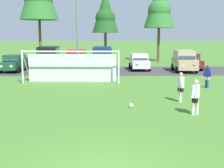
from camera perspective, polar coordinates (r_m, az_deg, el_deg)
ground_plane at (r=22.84m, az=-1.31°, el=-0.11°), size 400.00×400.00×0.00m
parking_lot_strip at (r=31.87m, az=-1.24°, el=2.50°), size 52.00×8.40×0.01m
soccer_ball at (r=15.56m, az=3.63°, el=-4.04°), size 0.22×0.22×0.22m
soccer_goal at (r=24.10m, az=-7.50°, el=3.39°), size 7.49×2.23×2.57m
player_striker_near at (r=17.19m, az=12.69°, el=-0.57°), size 0.30×0.75×1.64m
player_midfield_center at (r=14.58m, az=15.34°, el=-2.36°), size 0.59×0.58×1.64m
player_defender_far at (r=22.32m, az=17.36°, el=1.40°), size 0.46×0.67×1.64m
parked_car_slot_far_left at (r=32.69m, az=-17.82°, el=3.77°), size 2.25×4.31×1.72m
parked_car_slot_left at (r=32.20m, az=-11.74°, el=4.77°), size 2.38×4.90×2.52m
parked_car_slot_center_left at (r=32.60m, az=-6.65°, el=4.54°), size 2.28×4.67×2.16m
parked_car_slot_center at (r=31.09m, az=-1.80°, el=4.81°), size 2.21×4.81×2.52m
parked_car_slot_center_right at (r=32.74m, az=5.14°, el=4.17°), size 2.05×4.21×1.72m
parked_car_slot_right at (r=32.07m, az=13.33°, el=4.29°), size 2.35×4.71×2.16m
parked_car_slot_far_right at (r=34.07m, az=14.31°, el=4.11°), size 2.12×4.24×1.72m
tree_mid_left at (r=42.63m, az=-1.25°, el=13.05°), size 3.62×3.62×9.64m
tree_center_back at (r=43.60m, az=8.84°, el=14.33°), size 4.22×4.22×11.25m
street_lamp at (r=26.57m, az=-6.06°, el=9.46°), size 2.00×0.32×7.43m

